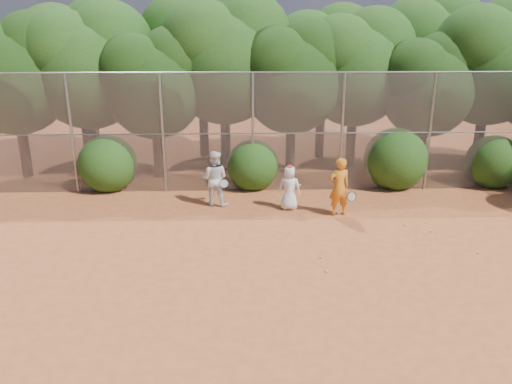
{
  "coord_description": "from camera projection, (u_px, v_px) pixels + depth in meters",
  "views": [
    {
      "loc": [
        -1.4,
        -10.44,
        5.42
      ],
      "look_at": [
        -1.0,
        2.5,
        1.1
      ],
      "focal_mm": 35.0,
      "sensor_mm": 36.0,
      "label": 1
    }
  ],
  "objects": [
    {
      "name": "ball_0",
      "position": [
        431.0,
        231.0,
        13.77
      ],
      "size": [
        0.07,
        0.07,
        0.07
      ],
      "primitive_type": "sphere",
      "color": "#BBE629",
      "rests_on": "ground"
    },
    {
      "name": "tree_10",
      "position": [
        203.0,
        46.0,
        20.58
      ],
      "size": [
        5.15,
        4.48,
        7.06
      ],
      "color": "black",
      "rests_on": "ground"
    },
    {
      "name": "tree_0",
      "position": [
        15.0,
        70.0,
        17.76
      ],
      "size": [
        4.38,
        3.81,
        6.0
      ],
      "color": "black",
      "rests_on": "ground"
    },
    {
      "name": "tree_11",
      "position": [
        324.0,
        58.0,
        20.49
      ],
      "size": [
        4.64,
        4.03,
        6.35
      ],
      "color": "black",
      "rests_on": "ground"
    },
    {
      "name": "ball_4",
      "position": [
        321.0,
        257.0,
        12.23
      ],
      "size": [
        0.07,
        0.07,
        0.07
      ],
      "primitive_type": "sphere",
      "color": "#BBE629",
      "rests_on": "ground"
    },
    {
      "name": "bush_3",
      "position": [
        494.0,
        160.0,
        17.55
      ],
      "size": [
        1.9,
        1.9,
        1.9
      ],
      "primitive_type": "sphere",
      "color": "#1B3E0F",
      "rests_on": "ground"
    },
    {
      "name": "tree_6",
      "position": [
        429.0,
        82.0,
        18.34
      ],
      "size": [
        3.86,
        3.36,
        5.29
      ],
      "color": "black",
      "rests_on": "ground"
    },
    {
      "name": "tree_2",
      "position": [
        155.0,
        80.0,
        17.82
      ],
      "size": [
        3.99,
        3.47,
        5.47
      ],
      "color": "black",
      "rests_on": "ground"
    },
    {
      "name": "tree_4",
      "position": [
        293.0,
        74.0,
        18.29
      ],
      "size": [
        4.19,
        3.64,
        5.73
      ],
      "color": "black",
      "rests_on": "ground"
    },
    {
      "name": "tree_3",
      "position": [
        226.0,
        55.0,
        18.59
      ],
      "size": [
        4.89,
        4.26,
        6.7
      ],
      "color": "black",
      "rests_on": "ground"
    },
    {
      "name": "tree_9",
      "position": [
        80.0,
        54.0,
        20.33
      ],
      "size": [
        4.83,
        4.2,
        6.62
      ],
      "color": "black",
      "rests_on": "ground"
    },
    {
      "name": "ball_2",
      "position": [
        326.0,
        271.0,
        11.53
      ],
      "size": [
        0.07,
        0.07,
        0.07
      ],
      "primitive_type": "sphere",
      "color": "#BBE629",
      "rests_on": "ground"
    },
    {
      "name": "tree_1",
      "position": [
        89.0,
        62.0,
        18.23
      ],
      "size": [
        4.64,
        4.03,
        6.35
      ],
      "color": "black",
      "rests_on": "ground"
    },
    {
      "name": "player_white",
      "position": [
        214.0,
        178.0,
        15.63
      ],
      "size": [
        0.98,
        0.84,
        1.76
      ],
      "rotation": [
        0.0,
        0.0,
        2.92
      ],
      "color": "silver",
      "rests_on": "ground"
    },
    {
      "name": "ball_5",
      "position": [
        426.0,
        222.0,
        14.41
      ],
      "size": [
        0.07,
        0.07,
        0.07
      ],
      "primitive_type": "sphere",
      "color": "#BBE629",
      "rests_on": "ground"
    },
    {
      "name": "ball_3",
      "position": [
        478.0,
        253.0,
        12.47
      ],
      "size": [
        0.07,
        0.07,
        0.07
      ],
      "primitive_type": "sphere",
      "color": "#BBE629",
      "rests_on": "ground"
    },
    {
      "name": "bush_2",
      "position": [
        396.0,
        156.0,
        17.4
      ],
      "size": [
        2.2,
        2.2,
        2.2
      ],
      "primitive_type": "sphere",
      "color": "#1B3E0F",
      "rests_on": "ground"
    },
    {
      "name": "bush_1",
      "position": [
        253.0,
        163.0,
        17.32
      ],
      "size": [
        1.8,
        1.8,
        1.8
      ],
      "primitive_type": "sphere",
      "color": "#1B3E0F",
      "rests_on": "ground"
    },
    {
      "name": "tree_5",
      "position": [
        357.0,
        64.0,
        19.04
      ],
      "size": [
        4.51,
        3.92,
        6.17
      ],
      "color": "black",
      "rests_on": "ground"
    },
    {
      "name": "tree_12",
      "position": [
        428.0,
        49.0,
        21.08
      ],
      "size": [
        5.02,
        4.37,
        6.88
      ],
      "color": "black",
      "rests_on": "ground"
    },
    {
      "name": "player_yellow",
      "position": [
        339.0,
        187.0,
        14.77
      ],
      "size": [
        0.87,
        0.58,
        1.77
      ],
      "rotation": [
        0.0,
        0.0,
        3.38
      ],
      "color": "orange",
      "rests_on": "ground"
    },
    {
      "name": "player_teen",
      "position": [
        289.0,
        188.0,
        15.3
      ],
      "size": [
        0.72,
        0.5,
        1.42
      ],
      "rotation": [
        0.0,
        0.0,
        3.05
      ],
      "color": "white",
      "rests_on": "ground"
    },
    {
      "name": "fence_back",
      "position": [
        279.0,
        132.0,
        16.69
      ],
      "size": [
        20.05,
        0.09,
        4.03
      ],
      "color": "gray",
      "rests_on": "ground"
    },
    {
      "name": "ground",
      "position": [
        302.0,
        270.0,
        11.66
      ],
      "size": [
        80.0,
        80.0,
        0.0
      ],
      "primitive_type": "plane",
      "color": "#A95026",
      "rests_on": "ground"
    },
    {
      "name": "bush_0",
      "position": [
        107.0,
        161.0,
        17.14
      ],
      "size": [
        2.0,
        2.0,
        2.0
      ],
      "primitive_type": "sphere",
      "color": "#1B3E0F",
      "rests_on": "ground"
    },
    {
      "name": "ball_1",
      "position": [
        405.0,
        225.0,
        14.22
      ],
      "size": [
        0.07,
        0.07,
        0.07
      ],
      "primitive_type": "sphere",
      "color": "#BBE629",
      "rests_on": "ground"
    },
    {
      "name": "tree_7",
      "position": [
        492.0,
        58.0,
        18.73
      ],
      "size": [
        4.77,
        4.14,
        6.53
      ],
      "color": "black",
      "rests_on": "ground"
    }
  ]
}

